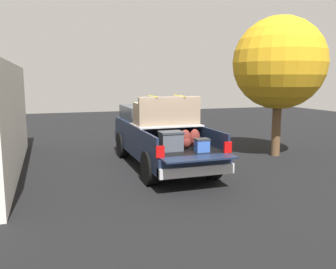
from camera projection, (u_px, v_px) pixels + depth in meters
name	position (u px, v px, depth m)	size (l,w,h in m)	color
ground_plane	(162.00, 166.00, 11.16)	(40.00, 40.00, 0.00)	black
pickup_truck	(158.00, 135.00, 11.35)	(6.05, 2.06, 2.23)	#162138
building_facade	(11.00, 119.00, 10.37)	(8.43, 0.36, 3.14)	silver
tree_background	(279.00, 63.00, 12.27)	(3.19, 3.19, 4.85)	brown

